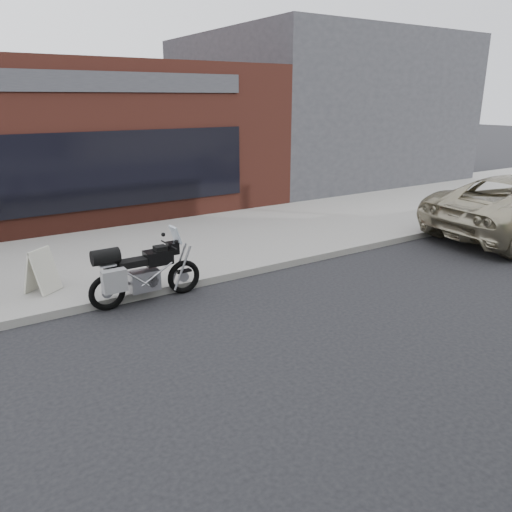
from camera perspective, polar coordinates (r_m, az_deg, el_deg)
name	(u,v)px	position (r m, az deg, el deg)	size (l,w,h in m)	color
ground	(388,361)	(7.36, 14.83, -11.57)	(120.00, 120.00, 0.00)	black
near_sidewalk	(178,241)	(12.70, -8.92, 1.70)	(44.00, 6.00, 0.15)	gray
storefront	(30,138)	(18.45, -24.40, 12.19)	(14.00, 10.07, 4.50)	#53231A
neighbour_building	(314,110)	(23.53, 6.62, 16.28)	(10.00, 10.00, 6.00)	#2A2B2F
motorcycle	(139,273)	(9.03, -13.21, -1.90)	(2.09, 0.68, 1.32)	black
sandwich_sign	(41,270)	(9.78, -23.36, -1.51)	(0.67, 0.67, 0.80)	beige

